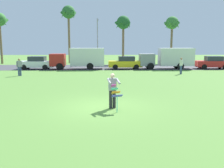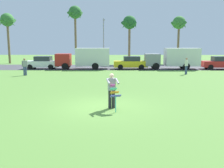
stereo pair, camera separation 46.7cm
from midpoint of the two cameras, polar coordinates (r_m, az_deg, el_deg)
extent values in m
plane|color=#568438|center=(12.61, -3.18, -5.28)|extent=(120.00, 120.00, 0.00)
cube|color=#424247|center=(33.95, -1.94, 3.87)|extent=(120.00, 8.00, 0.01)
cylinder|color=#26262B|center=(12.29, -0.59, -3.50)|extent=(0.16, 0.16, 0.90)
cylinder|color=#26262B|center=(12.25, -1.41, -3.54)|extent=(0.16, 0.16, 0.90)
cube|color=gray|center=(12.12, -1.01, -0.06)|extent=(0.40, 0.29, 0.60)
sphere|color=beige|center=(12.06, -1.01, 1.91)|extent=(0.22, 0.22, 0.22)
cylinder|color=gray|center=(11.91, 0.29, 0.66)|extent=(0.21, 0.59, 0.24)
cylinder|color=gray|center=(11.81, -1.78, 0.59)|extent=(0.21, 0.59, 0.24)
cube|color=#D83399|center=(11.82, -0.80, -0.35)|extent=(0.26, 0.20, 0.12)
cube|color=#33BFBF|center=(11.70, -0.54, -1.13)|extent=(0.35, 0.24, 0.12)
cube|color=orange|center=(11.57, -0.27, -1.93)|extent=(0.44, 0.27, 0.12)
cube|color=#4C4CCC|center=(11.45, 0.01, -2.75)|extent=(0.53, 0.30, 0.12)
cylinder|color=#33BFBF|center=(11.53, 0.01, -4.64)|extent=(0.04, 0.04, 0.78)
cube|color=white|center=(32.79, -17.38, 4.39)|extent=(4.23, 1.77, 0.76)
cube|color=#282D38|center=(32.70, -17.18, 5.54)|extent=(2.04, 1.43, 0.60)
cylinder|color=black|center=(32.46, -19.97, 3.64)|extent=(0.64, 0.23, 0.64)
cylinder|color=black|center=(33.98, -19.06, 3.91)|extent=(0.64, 0.23, 0.64)
cylinder|color=black|center=(31.68, -15.52, 3.74)|extent=(0.64, 0.23, 0.64)
cylinder|color=black|center=(33.24, -14.80, 4.01)|extent=(0.64, 0.23, 0.64)
cube|color=#B2231E|center=(32.01, -12.75, 5.42)|extent=(1.86, 1.96, 1.50)
cube|color=silver|center=(31.58, -6.10, 6.18)|extent=(4.26, 2.14, 2.20)
cylinder|color=black|center=(31.10, -12.35, 3.95)|extent=(0.85, 0.31, 0.84)
cylinder|color=black|center=(32.91, -11.84, 4.24)|extent=(0.85, 0.31, 0.84)
cylinder|color=black|center=(30.73, -5.49, 4.05)|extent=(0.85, 0.31, 0.84)
cylinder|color=black|center=(32.56, -5.36, 4.34)|extent=(0.85, 0.31, 0.84)
cube|color=yellow|center=(31.57, 2.60, 4.62)|extent=(4.26, 1.85, 0.76)
cube|color=#282D38|center=(31.54, 2.88, 5.82)|extent=(2.06, 1.46, 0.60)
cylinder|color=black|center=(30.69, 0.32, 3.90)|extent=(0.65, 0.24, 0.64)
cylinder|color=black|center=(32.29, 0.15, 4.17)|extent=(0.65, 0.24, 0.64)
cylinder|color=black|center=(30.96, 5.15, 3.91)|extent=(0.65, 0.24, 0.64)
cylinder|color=black|center=(32.55, 4.74, 4.17)|extent=(0.65, 0.24, 0.64)
cube|color=gray|center=(31.81, 7.55, 5.55)|extent=(1.81, 1.91, 1.50)
cube|color=silver|center=(32.58, 14.04, 6.05)|extent=(4.21, 2.02, 2.20)
cylinder|color=black|center=(31.02, 8.43, 4.05)|extent=(0.84, 0.28, 0.84)
cylinder|color=black|center=(32.83, 7.88, 4.34)|extent=(0.84, 0.28, 0.84)
cylinder|color=black|center=(31.87, 15.02, 3.97)|extent=(0.84, 0.28, 0.84)
cylinder|color=black|center=(33.63, 14.14, 4.26)|extent=(0.84, 0.28, 0.84)
cube|color=red|center=(34.17, 21.67, 4.33)|extent=(4.26, 1.84, 0.76)
cube|color=#282D38|center=(34.18, 21.97, 5.43)|extent=(2.06, 1.46, 0.60)
cylinder|color=black|center=(32.99, 20.02, 3.72)|extent=(0.65, 0.24, 0.64)
cylinder|color=black|center=(34.52, 19.14, 3.98)|extent=(0.65, 0.24, 0.64)
cylinder|color=black|center=(35.42, 23.15, 3.87)|extent=(0.65, 0.24, 0.64)
cylinder|color=brown|center=(43.75, -24.42, 8.66)|extent=(0.36, 0.36, 6.73)
cone|color=#387A33|center=(43.52, -23.52, 12.83)|extent=(0.44, 1.56, 1.28)
cone|color=#387A33|center=(44.60, -23.88, 12.71)|extent=(1.62, 0.90, 1.28)
cylinder|color=brown|center=(42.21, -10.12, 10.23)|extent=(0.36, 0.36, 8.04)
sphere|color=#2D6B2D|center=(42.51, -10.29, 15.93)|extent=(2.10, 2.10, 2.10)
cone|color=#2D6B2D|center=(42.32, -8.95, 15.38)|extent=(0.44, 1.56, 1.28)
cone|color=#2D6B2D|center=(43.30, -9.68, 15.22)|extent=(1.62, 0.90, 1.28)
cone|color=#2D6B2D|center=(43.13, -11.19, 15.20)|extent=(1.27, 1.52, 1.28)
cone|color=#2D6B2D|center=(42.03, -11.46, 15.35)|extent=(1.27, 1.52, 1.28)
cone|color=#2D6B2D|center=(41.53, -10.05, 15.47)|extent=(1.62, 0.90, 1.28)
cylinder|color=brown|center=(40.21, 2.24, 9.18)|extent=(0.36, 0.36, 6.29)
sphere|color=#236028|center=(40.35, 2.27, 13.94)|extent=(2.10, 2.10, 2.10)
cone|color=#236028|center=(40.38, 3.65, 13.28)|extent=(0.44, 1.56, 1.28)
cone|color=#236028|center=(41.23, 2.61, 13.20)|extent=(1.62, 0.90, 1.28)
cone|color=#236028|center=(40.83, 1.11, 13.25)|extent=(1.27, 1.52, 1.28)
cone|color=#236028|center=(39.72, 1.18, 13.37)|extent=(1.27, 1.52, 1.28)
cone|color=#236028|center=(39.43, 2.78, 13.39)|extent=(1.62, 0.90, 1.28)
cylinder|color=brown|center=(43.42, 13.16, 9.03)|extent=(0.36, 0.36, 6.41)
sphere|color=#387A33|center=(43.56, 13.33, 13.51)|extent=(2.10, 2.10, 2.10)
cone|color=#387A33|center=(43.77, 14.54, 12.85)|extent=(0.44, 1.56, 1.28)
cone|color=#387A33|center=(44.47, 13.39, 12.83)|extent=(1.62, 0.90, 1.28)
cone|color=#387A33|center=(43.89, 12.13, 12.93)|extent=(1.27, 1.52, 1.28)
cone|color=#387A33|center=(42.80, 12.48, 13.02)|extent=(1.27, 1.52, 1.28)
cone|color=#387A33|center=(42.73, 14.01, 12.97)|extent=(1.62, 0.90, 1.28)
cylinder|color=#9E9EA3|center=(38.80, -3.69, 9.69)|extent=(0.16, 0.16, 7.00)
cylinder|color=#9E9EA3|center=(39.67, -3.69, 14.60)|extent=(0.10, 1.40, 0.10)
cube|color=#4C4C51|center=(40.31, -3.65, 14.46)|extent=(0.24, 0.44, 0.16)
cylinder|color=#384772|center=(27.16, 15.13, 3.17)|extent=(0.16, 0.16, 0.90)
cylinder|color=#384772|center=(26.99, 14.98, 3.14)|extent=(0.16, 0.16, 0.90)
cube|color=silver|center=(27.01, 15.12, 4.74)|extent=(0.40, 0.42, 0.60)
sphere|color=#9E7051|center=(26.98, 15.16, 5.63)|extent=(0.22, 0.22, 0.22)
cylinder|color=silver|center=(27.23, 15.32, 4.69)|extent=(0.09, 0.09, 0.58)
cylinder|color=silver|center=(26.79, 14.92, 4.64)|extent=(0.09, 0.09, 0.58)
cylinder|color=#384772|center=(26.43, -21.09, 2.72)|extent=(0.16, 0.16, 0.90)
cylinder|color=#384772|center=(26.48, -20.71, 2.75)|extent=(0.16, 0.16, 0.90)
cube|color=gray|center=(26.39, -20.99, 4.35)|extent=(0.42, 0.39, 0.60)
sphere|color=#9E7051|center=(26.36, -21.04, 5.26)|extent=(0.22, 0.22, 0.22)
cylinder|color=gray|center=(26.33, -21.49, 4.23)|extent=(0.09, 0.09, 0.58)
cylinder|color=gray|center=(26.46, -20.49, 4.31)|extent=(0.09, 0.09, 0.58)
camera|label=1|loc=(0.23, -91.02, -0.16)|focal=39.86mm
camera|label=2|loc=(0.23, 88.98, 0.16)|focal=39.86mm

